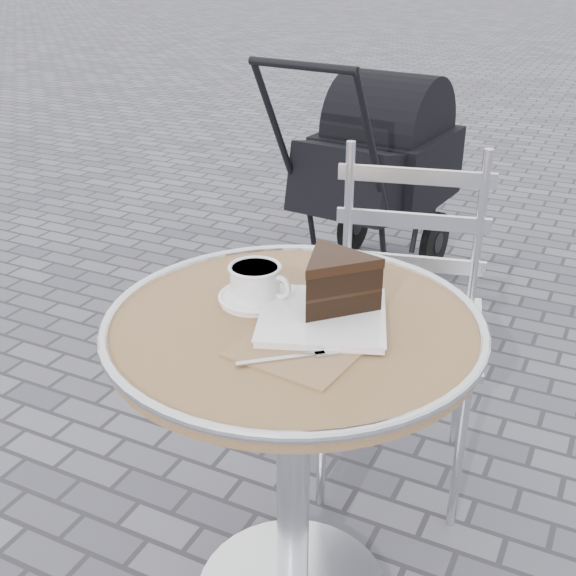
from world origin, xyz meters
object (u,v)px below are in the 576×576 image
at_px(cafe_table, 293,394).
at_px(bistro_chair, 407,281).
at_px(baby_stroller, 374,180).
at_px(cappuccino_set, 256,286).
at_px(cake_plate_set, 332,290).

height_order(cafe_table, bistro_chair, bistro_chair).
relative_size(bistro_chair, baby_stroller, 0.89).
bearing_deg(cappuccino_set, cake_plate_set, 1.31).
distance_m(cappuccino_set, bistro_chair, 0.62).
bearing_deg(baby_stroller, cappuccino_set, -71.79).
xyz_separation_m(cappuccino_set, baby_stroller, (-0.35, 1.68, -0.31)).
distance_m(cafe_table, cappuccino_set, 0.23).
relative_size(cake_plate_set, bistro_chair, 0.42).
xyz_separation_m(cafe_table, cake_plate_set, (0.06, 0.04, 0.22)).
relative_size(cafe_table, baby_stroller, 0.73).
distance_m(bistro_chair, baby_stroller, 1.22).
relative_size(cafe_table, cappuccino_set, 4.76).
distance_m(cafe_table, bistro_chair, 0.62).
height_order(cappuccino_set, baby_stroller, baby_stroller).
bearing_deg(bistro_chair, baby_stroller, 100.36).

